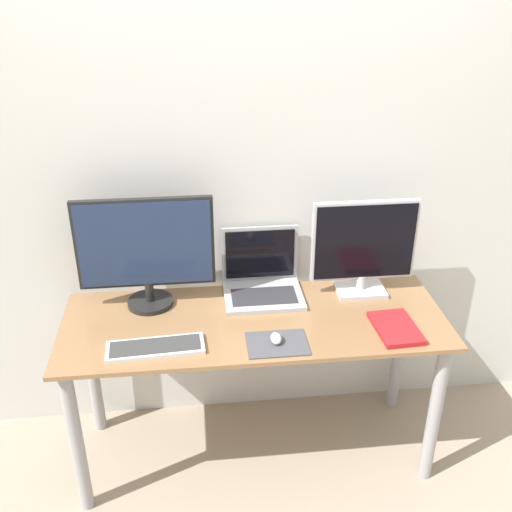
{
  "coord_description": "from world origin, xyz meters",
  "views": [
    {
      "loc": [
        -0.22,
        -1.72,
        2.03
      ],
      "look_at": [
        0.02,
        0.38,
        0.94
      ],
      "focal_mm": 42.0,
      "sensor_mm": 36.0,
      "label": 1
    }
  ],
  "objects_px": {
    "monitor_right": "(364,247)",
    "book": "(396,328)",
    "monitor_left": "(146,250)",
    "laptop": "(262,278)",
    "mouse": "(276,338)",
    "keyboard": "(155,348)"
  },
  "relations": [
    {
      "from": "monitor_right",
      "to": "mouse",
      "type": "xyz_separation_m",
      "value": [
        -0.41,
        -0.33,
        -0.19
      ]
    },
    {
      "from": "mouse",
      "to": "laptop",
      "type": "bearing_deg",
      "value": 91.08
    },
    {
      "from": "monitor_left",
      "to": "monitor_right",
      "type": "distance_m",
      "value": 0.9
    },
    {
      "from": "monitor_left",
      "to": "keyboard",
      "type": "xyz_separation_m",
      "value": [
        0.03,
        -0.33,
        -0.24
      ]
    },
    {
      "from": "laptop",
      "to": "keyboard",
      "type": "height_order",
      "value": "laptop"
    },
    {
      "from": "monitor_right",
      "to": "book",
      "type": "bearing_deg",
      "value": -78.61
    },
    {
      "from": "monitor_left",
      "to": "keyboard",
      "type": "relative_size",
      "value": 1.49
    },
    {
      "from": "keyboard",
      "to": "mouse",
      "type": "height_order",
      "value": "mouse"
    },
    {
      "from": "monitor_left",
      "to": "book",
      "type": "bearing_deg",
      "value": -17.47
    },
    {
      "from": "book",
      "to": "laptop",
      "type": "bearing_deg",
      "value": 143.79
    },
    {
      "from": "monitor_right",
      "to": "mouse",
      "type": "height_order",
      "value": "monitor_right"
    },
    {
      "from": "monitor_right",
      "to": "laptop",
      "type": "relative_size",
      "value": 1.33
    },
    {
      "from": "monitor_right",
      "to": "keyboard",
      "type": "distance_m",
      "value": 0.95
    },
    {
      "from": "monitor_right",
      "to": "book",
      "type": "distance_m",
      "value": 0.37
    },
    {
      "from": "monitor_left",
      "to": "laptop",
      "type": "height_order",
      "value": "monitor_left"
    },
    {
      "from": "keyboard",
      "to": "mouse",
      "type": "distance_m",
      "value": 0.45
    },
    {
      "from": "monitor_left",
      "to": "laptop",
      "type": "distance_m",
      "value": 0.51
    },
    {
      "from": "monitor_left",
      "to": "mouse",
      "type": "relative_size",
      "value": 8.28
    },
    {
      "from": "laptop",
      "to": "mouse",
      "type": "relative_size",
      "value": 5.01
    },
    {
      "from": "monitor_left",
      "to": "laptop",
      "type": "xyz_separation_m",
      "value": [
        0.48,
        0.05,
        -0.19
      ]
    },
    {
      "from": "monitor_left",
      "to": "book",
      "type": "distance_m",
      "value": 1.03
    },
    {
      "from": "keyboard",
      "to": "book",
      "type": "xyz_separation_m",
      "value": [
        0.92,
        0.02,
        0.0
      ]
    }
  ]
}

